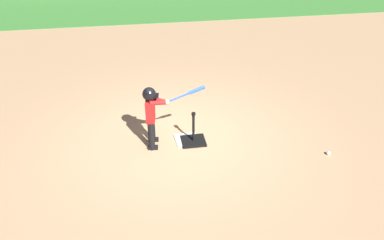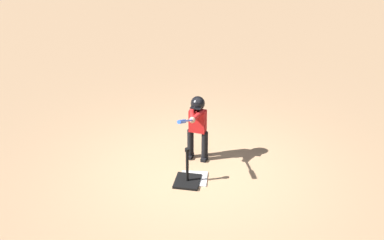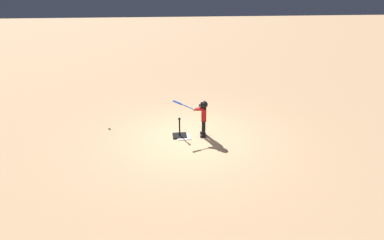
{
  "view_description": "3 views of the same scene",
  "coord_description": "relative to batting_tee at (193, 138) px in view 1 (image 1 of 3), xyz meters",
  "views": [
    {
      "loc": [
        -0.7,
        -5.98,
        4.12
      ],
      "look_at": [
        0.24,
        -0.31,
        0.6
      ],
      "focal_mm": 35.0,
      "sensor_mm": 36.0,
      "label": 1
    },
    {
      "loc": [
        7.54,
        1.28,
        4.97
      ],
      "look_at": [
        -0.5,
        -0.21,
        0.76
      ],
      "focal_mm": 50.0,
      "sensor_mm": 36.0,
      "label": 2
    },
    {
      "loc": [
        0.89,
        8.62,
        4.45
      ],
      "look_at": [
        -0.1,
        -0.01,
        0.62
      ],
      "focal_mm": 28.0,
      "sensor_mm": 36.0,
      "label": 3
    }
  ],
  "objects": [
    {
      "name": "baseball",
      "position": [
        2.37,
        -0.81,
        -0.04
      ],
      "size": [
        0.07,
        0.07,
        0.07
      ],
      "primitive_type": "sphere",
      "color": "white",
      "rests_on": "ground_plane"
    },
    {
      "name": "batting_tee",
      "position": [
        0.0,
        0.0,
        0.0
      ],
      "size": [
        0.46,
        0.41,
        0.65
      ],
      "color": "black",
      "rests_on": "ground_plane"
    },
    {
      "name": "batter_child",
      "position": [
        -0.75,
        0.03,
        0.69
      ],
      "size": [
        1.11,
        0.39,
        1.24
      ],
      "color": "black",
      "rests_on": "ground_plane"
    },
    {
      "name": "ground_plane",
      "position": [
        -0.29,
        0.15,
        -0.08
      ],
      "size": [
        90.0,
        90.0,
        0.0
      ],
      "primitive_type": "plane",
      "color": "tan"
    },
    {
      "name": "grass_outfield_strip",
      "position": [
        -0.29,
        10.17,
        -0.07
      ],
      "size": [
        56.0,
        5.04,
        0.02
      ],
      "primitive_type": "cube",
      "color": "#3D7F33",
      "rests_on": "ground_plane"
    },
    {
      "name": "home_plate",
      "position": [
        -0.11,
        0.09,
        -0.07
      ],
      "size": [
        0.48,
        0.48,
        0.02
      ],
      "primitive_type": "cube",
      "rotation": [
        0.0,
        0.0,
        0.1
      ],
      "color": "white",
      "rests_on": "ground_plane"
    }
  ]
}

